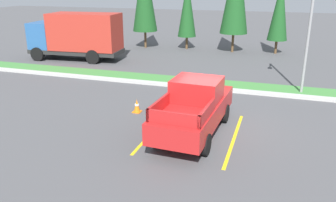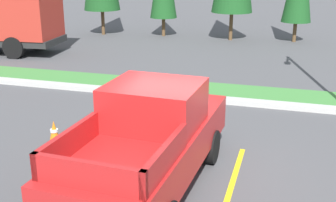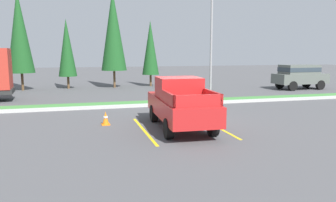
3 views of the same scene
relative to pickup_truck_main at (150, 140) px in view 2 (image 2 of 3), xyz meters
name	(u,v)px [view 2 (image 2 of 3)]	position (x,y,z in m)	size (l,w,h in m)	color
ground_plane	(180,173)	(0.42, 0.75, -1.04)	(120.00, 120.00, 0.00)	#4C4C4F
parking_line_near	(80,178)	(-1.55, -0.05, -1.04)	(0.12, 4.80, 0.01)	yellow
parking_line_far	(227,200)	(1.55, -0.05, -1.04)	(0.12, 4.80, 0.01)	yellow
curb_strip	(220,100)	(0.42, 5.75, -0.97)	(56.00, 0.40, 0.15)	#B2B2AD
grass_median	(226,92)	(0.42, 6.85, -1.01)	(56.00, 1.80, 0.06)	#42843D
pickup_truck_main	(150,140)	(0.00, 0.00, 0.00)	(2.16, 5.31, 2.10)	black
traffic_cone	(54,133)	(-2.97, 1.38, -0.75)	(0.36, 0.36, 0.60)	orange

